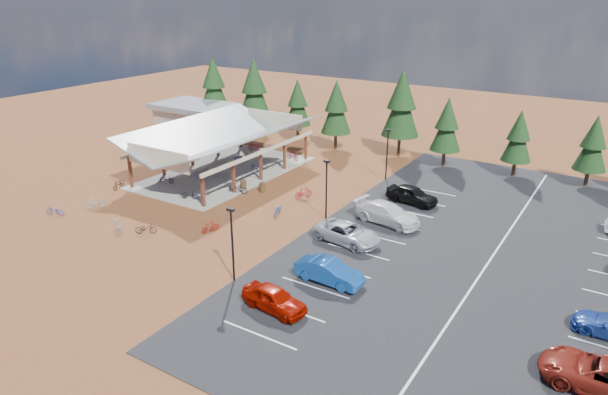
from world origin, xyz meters
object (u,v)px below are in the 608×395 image
Objects in this scene: outbuilding at (197,118)px; bike_4 at (189,195)px; lamp_post_1 at (326,186)px; bike_16 at (238,189)px; bike_pavilion at (224,137)px; car_6 at (603,375)px; bike_1 at (193,174)px; car_0 at (274,299)px; trash_bin_0 at (243,185)px; trash_bin_1 at (263,187)px; car_3 at (387,213)px; bike_10 at (55,211)px; bike_15 at (303,193)px; car_1 at (329,272)px; bike_11 at (210,227)px; car_4 at (412,194)px; bike_8 at (119,184)px; bike_9 at (96,202)px; lamp_post_2 at (387,151)px; bike_3 at (254,147)px; lamp_post_0 at (232,240)px; bike_5 at (222,173)px; bike_7 at (292,155)px; bike_12 at (146,228)px; bike_6 at (255,167)px; bike_13 at (118,226)px; car_2 at (347,233)px; bike_14 at (278,210)px.

bike_4 is (16.25, -18.80, -1.52)m from outbuilding.
lamp_post_1 is 2.80× the size of bike_16.
car_6 is at bearing -23.40° from bike_pavilion.
bike_pavilion is 15.83m from lamp_post_1.
car_0 reaches higher than bike_1.
bike_16 reaches higher than trash_bin_0.
car_3 is (12.98, -0.49, 0.40)m from trash_bin_1.
lamp_post_1 is at bearing 98.57° from bike_10.
car_1 reaches higher than bike_15.
bike_11 is at bearing -143.22° from bike_4.
trash_bin_1 is at bearing -58.74° from bike_4.
bike_11 is 18.10m from car_4.
bike_8 is 11.74m from bike_16.
bike_9 is 12.05m from bike_11.
bike_11 is at bearing -108.57° from lamp_post_2.
car_1 is (5.38, -20.87, -2.18)m from lamp_post_2.
bike_1 is 13.60m from bike_10.
bike_16 is at bearing 7.08° from bike_8.
bike_10 is at bearing 136.02° from car_4.
car_6 is (38.65, -23.56, 0.25)m from bike_3.
bike_5 is at bearing 132.56° from lamp_post_0.
bike_pavilion is at bearing 147.71° from trash_bin_0.
outbuilding is 19.16m from bike_1.
lamp_post_2 is 15.16m from bike_16.
bike_7 is at bearing 38.17° from car_0.
trash_bin_1 is at bearing -116.79° from bike_5.
lamp_post_1 is 1.21× the size of car_0.
bike_16 is at bearing -94.65° from bike_9.
lamp_post_2 is 24.47m from bike_12.
bike_6 is at bearing -0.09° from bike_15.
lamp_post_1 reaches higher than bike_3.
lamp_post_0 reaches higher than bike_8.
outbuilding is at bearing 141.84° from bike_pavilion.
bike_11 is at bearing -135.98° from bike_9.
bike_pavilion is 10.96× the size of bike_8.
bike_12 is (7.87, -1.49, -0.07)m from bike_9.
car_4 is at bearing 19.29° from trash_bin_0.
trash_bin_0 is 1.20m from bike_16.
bike_13 is at bearing 78.55° from bike_12.
lamp_post_2 is at bearing 20.31° from car_2.
lamp_post_0 is at bearing -88.28° from bike_14.
bike_1 reaches higher than bike_6.
bike_5 is 1.10× the size of bike_12.
bike_5 reaches higher than bike_14.
bike_13 is (5.81, -2.42, 0.02)m from bike_9.
car_3 is at bearing -8.67° from bike_pavilion.
bike_9 is (-5.64, -5.66, -0.01)m from bike_4.
bike_13 is (-12.57, 1.11, -2.45)m from lamp_post_0.
bike_1 is at bearing 174.32° from lamp_post_1.
car_4 is (21.88, -5.56, 0.24)m from bike_3.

